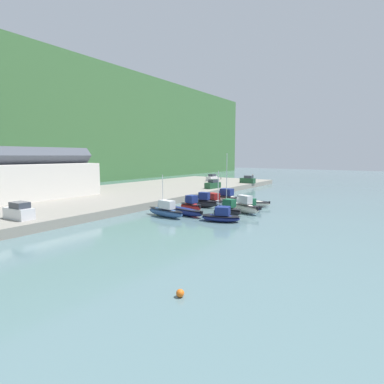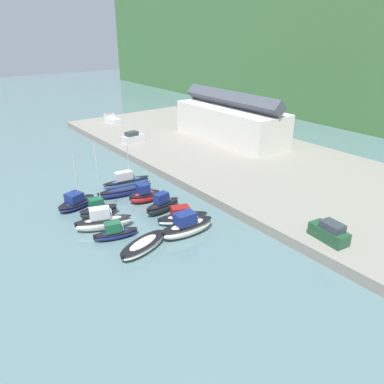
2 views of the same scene
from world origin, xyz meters
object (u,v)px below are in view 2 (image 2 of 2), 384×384
(moored_boat_1, at_px, (125,191))
(parked_car_1, at_px, (133,138))
(moored_boat_8, at_px, (103,222))
(moored_boat_10, at_px, (143,245))
(moored_boat_4, at_px, (182,217))
(moored_boat_5, at_px, (187,227))
(pickup_truck_0, at_px, (112,119))
(moored_boat_2, at_px, (144,195))
(moored_boat_9, at_px, (115,233))
(parked_car_3, at_px, (329,232))
(moored_boat_6, at_px, (76,202))
(moored_boat_3, at_px, (163,205))
(moored_boat_7, at_px, (98,210))
(moored_boat_0, at_px, (126,181))

(moored_boat_1, relative_size, parked_car_1, 1.88)
(moored_boat_8, xyz_separation_m, moored_boat_10, (6.65, 1.45, -0.48))
(moored_boat_1, bearing_deg, moored_boat_4, 17.73)
(moored_boat_5, relative_size, pickup_truck_0, 1.40)
(moored_boat_2, distance_m, moored_boat_10, 12.07)
(moored_boat_9, xyz_separation_m, moored_boat_10, (4.00, 1.24, -0.15))
(moored_boat_5, distance_m, parked_car_3, 15.29)
(moored_boat_6, xyz_separation_m, moored_boat_10, (14.21, 1.71, -0.18))
(pickup_truck_0, bearing_deg, moored_boat_4, -109.07)
(moored_boat_5, xyz_separation_m, parked_car_3, (11.57, 9.93, 1.09))
(moored_boat_6, height_order, pickup_truck_0, moored_boat_6)
(moored_boat_6, distance_m, moored_boat_10, 14.31)
(moored_boat_1, relative_size, moored_boat_3, 1.53)
(moored_boat_4, bearing_deg, parked_car_1, -179.52)
(moored_boat_6, height_order, moored_boat_9, moored_boat_6)
(moored_boat_5, height_order, moored_boat_7, moored_boat_7)
(moored_boat_0, height_order, moored_boat_5, moored_boat_0)
(moored_boat_4, relative_size, moored_boat_9, 1.25)
(parked_car_1, relative_size, parked_car_3, 0.98)
(moored_boat_1, relative_size, moored_boat_8, 1.20)
(moored_boat_2, xyz_separation_m, moored_boat_8, (3.64, -7.73, 0.08))
(moored_boat_1, xyz_separation_m, parked_car_3, (25.53, 10.40, 1.50))
(moored_boat_5, height_order, parked_car_1, parked_car_1)
(moored_boat_5, relative_size, moored_boat_8, 0.99)
(moored_boat_6, relative_size, moored_boat_8, 1.04)
(moored_boat_10, height_order, parked_car_3, parked_car_3)
(moored_boat_2, height_order, moored_boat_4, moored_boat_2)
(parked_car_1, bearing_deg, moored_boat_10, -31.88)
(moored_boat_5, xyz_separation_m, pickup_truck_0, (-50.22, 15.43, 1.00))
(moored_boat_5, relative_size, moored_boat_6, 0.95)
(moored_boat_1, xyz_separation_m, moored_boat_3, (7.53, 1.38, 0.35))
(moored_boat_6, distance_m, parked_car_1, 26.09)
(pickup_truck_0, bearing_deg, moored_boat_0, -115.55)
(moored_boat_0, xyz_separation_m, parked_car_3, (28.05, 8.88, 1.23))
(moored_boat_6, distance_m, moored_boat_8, 7.57)
(moored_boat_8, height_order, parked_car_3, parked_car_3)
(moored_boat_8, distance_m, moored_boat_10, 6.82)
(moored_boat_8, relative_size, moored_boat_10, 0.98)
(moored_boat_5, xyz_separation_m, moored_boat_8, (-6.89, -7.08, 0.00))
(moored_boat_5, bearing_deg, moored_boat_0, 178.91)
(moored_boat_2, height_order, moored_boat_7, moored_boat_7)
(moored_boat_2, distance_m, moored_boat_4, 7.88)
(moored_boat_1, relative_size, moored_boat_4, 1.23)
(moored_boat_1, distance_m, moored_boat_3, 7.66)
(moored_boat_8, height_order, pickup_truck_0, pickup_truck_0)
(moored_boat_3, distance_m, pickup_truck_0, 46.14)
(moored_boat_9, relative_size, moored_boat_10, 0.76)
(moored_boat_7, bearing_deg, pickup_truck_0, 160.11)
(parked_car_1, bearing_deg, moored_boat_5, -23.39)
(moored_boat_10, xyz_separation_m, pickup_truck_0, (-49.99, 21.06, 1.48))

